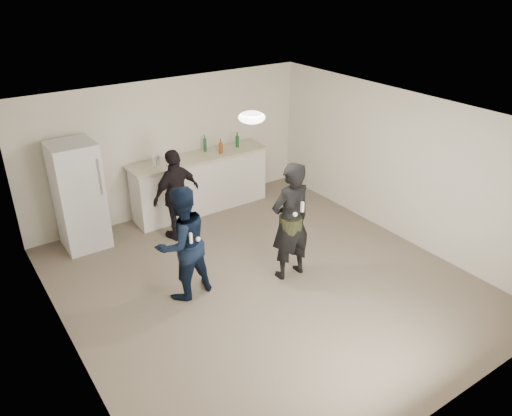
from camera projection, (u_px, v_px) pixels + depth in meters
floor at (264, 282)px, 7.46m from camera, size 6.00×6.00×0.00m
ceiling at (265, 119)px, 6.35m from camera, size 6.00×6.00×0.00m
wall_back at (170, 147)px, 9.13m from camera, size 6.00×0.00×6.00m
wall_front at (448, 323)px, 4.69m from camera, size 6.00×0.00×6.00m
wall_left at (61, 269)px, 5.52m from camera, size 0.00×6.00×6.00m
wall_right at (399, 166)px, 8.30m from camera, size 0.00×6.00×6.00m
counter at (201, 184)px, 9.42m from camera, size 2.60×0.56×1.05m
counter_top at (199, 157)px, 9.18m from camera, size 2.68×0.64×0.04m
fridge at (79, 196)px, 8.06m from camera, size 0.70×0.70×1.80m
fridge_handle at (100, 177)px, 7.75m from camera, size 0.02×0.02×0.60m
ceiling_dome at (252, 117)px, 6.60m from camera, size 0.36×0.36×0.16m
shaker at (158, 160)px, 8.74m from camera, size 0.08×0.08×0.17m
man at (182, 243)px, 6.83m from camera, size 0.90×0.75×1.67m
woman at (291, 221)px, 7.24m from camera, size 0.67×0.44×1.83m
camo_shorts at (290, 225)px, 7.27m from camera, size 0.34×0.34×0.28m
spectator at (176, 195)px, 8.36m from camera, size 0.99×0.59×1.59m
remote_man at (191, 238)px, 6.53m from camera, size 0.04×0.04×0.15m
nunchuk_man at (198, 239)px, 6.64m from camera, size 0.07×0.07×0.07m
remote_woman at (302, 207)px, 6.91m from camera, size 0.04×0.04×0.15m
nunchuk_woman at (295, 214)px, 6.92m from camera, size 0.07×0.07×0.07m
bottle_cluster at (209, 148)px, 9.24m from camera, size 1.81×0.32×0.24m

